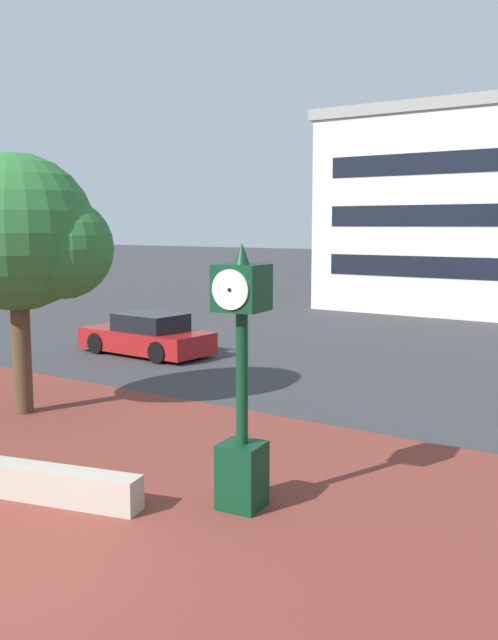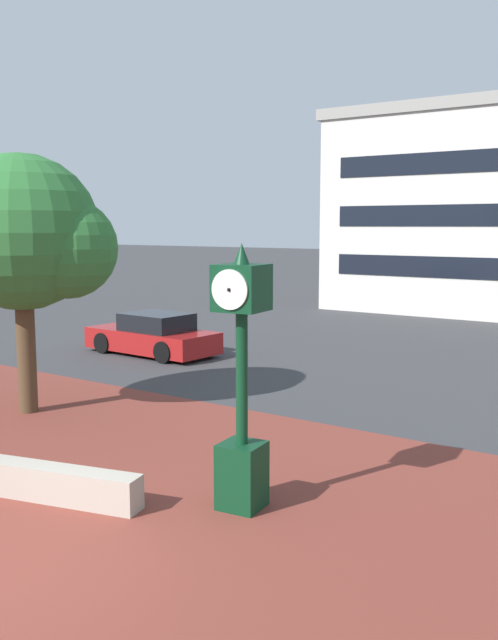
{
  "view_description": "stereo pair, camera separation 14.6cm",
  "coord_description": "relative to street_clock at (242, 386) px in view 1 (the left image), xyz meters",
  "views": [
    {
      "loc": [
        6.7,
        -4.7,
        3.93
      ],
      "look_at": [
        1.34,
        3.21,
        2.64
      ],
      "focal_mm": 39.44,
      "sensor_mm": 36.0,
      "label": 1
    },
    {
      "loc": [
        6.82,
        -4.62,
        3.93
      ],
      "look_at": [
        1.34,
        3.21,
        2.64
      ],
      "focal_mm": 39.44,
      "sensor_mm": 36.0,
      "label": 2
    }
  ],
  "objects": [
    {
      "name": "plaza_brick_paving",
      "position": [
        -1.33,
        -1.35,
        -1.74
      ],
      "size": [
        44.0,
        11.39,
        0.01
      ],
      "primitive_type": "cube",
      "color": "brown",
      "rests_on": "ground"
    },
    {
      "name": "planter_wall",
      "position": [
        -2.6,
        -1.4,
        -1.49
      ],
      "size": [
        3.2,
        1.19,
        0.5
      ],
      "primitive_type": "cube",
      "rotation": [
        0.0,
        0.0,
        0.25
      ],
      "color": "#ADA393",
      "rests_on": "ground"
    },
    {
      "name": "car_street_mid",
      "position": [
        -9.13,
        8.08,
        -1.17
      ],
      "size": [
        4.31,
        2.03,
        1.28
      ],
      "rotation": [
        0.0,
        0.0,
        1.52
      ],
      "color": "maroon",
      "rests_on": "ground"
    },
    {
      "name": "plaza_tree",
      "position": [
        -6.52,
        1.66,
        1.96
      ],
      "size": [
        3.47,
        3.23,
        5.41
      ],
      "color": "#4C3823",
      "rests_on": "ground"
    },
    {
      "name": "street_clock",
      "position": [
        0.0,
        0.0,
        0.0
      ],
      "size": [
        0.7,
        0.75,
        3.7
      ],
      "rotation": [
        0.0,
        0.0,
        0.12
      ],
      "color": "#0C381E",
      "rests_on": "ground"
    }
  ]
}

